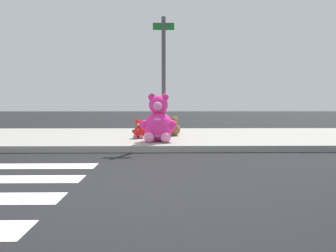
% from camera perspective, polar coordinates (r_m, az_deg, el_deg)
% --- Properties ---
extents(ground_plane, '(60.00, 60.00, 0.00)m').
position_cam_1_polar(ground_plane, '(4.07, -15.48, -12.01)').
color(ground_plane, black).
extents(sidewalk, '(28.00, 4.40, 0.15)m').
position_cam_1_polar(sidewalk, '(9.09, -7.13, -2.16)').
color(sidewalk, '#9E9B93').
rests_on(sidewalk, ground_plane).
extents(sign_pole, '(0.56, 0.11, 3.20)m').
position_cam_1_polar(sign_pole, '(8.19, -0.83, 9.55)').
color(sign_pole, '#4C4C51').
rests_on(sign_pole, sidewalk).
extents(plush_pink_large, '(0.92, 0.82, 1.20)m').
position_cam_1_polar(plush_pink_large, '(7.60, -1.82, 0.72)').
color(plush_pink_large, '#F22D93').
rests_on(plush_pink_large, sidewalk).
extents(plush_red, '(0.39, 0.36, 0.51)m').
position_cam_1_polar(plush_red, '(8.32, -5.40, -0.84)').
color(plush_red, red).
rests_on(plush_red, sidewalk).
extents(plush_brown, '(0.41, 0.40, 0.57)m').
position_cam_1_polar(plush_brown, '(8.88, 1.11, -0.32)').
color(plush_brown, olive).
rests_on(plush_brown, sidewalk).
extents(plush_teal, '(0.39, 0.43, 0.56)m').
position_cam_1_polar(plush_teal, '(9.11, -3.03, -0.21)').
color(plush_teal, teal).
rests_on(plush_teal, sidewalk).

